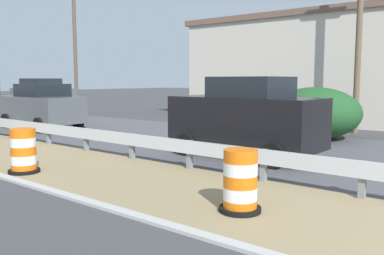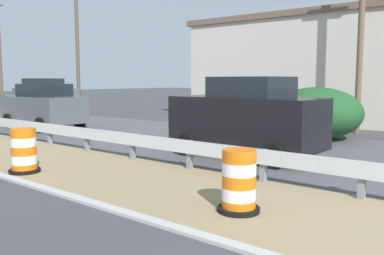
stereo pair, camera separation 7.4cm
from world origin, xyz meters
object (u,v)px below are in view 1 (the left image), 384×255
Objects in this scene: car_lead_far_lane at (246,117)px; utility_pole_mid at (75,41)px; traffic_barrel_nearest at (240,184)px; car_lead_near_lane at (41,106)px; car_distant_a at (43,98)px; utility_pole_near at (359,34)px; traffic_barrel_close at (23,153)px.

utility_pole_mid is (7.38, 18.13, 3.64)m from car_lead_far_lane.
car_lead_near_lane is at bearing 71.33° from traffic_barrel_nearest.
car_distant_a is 0.45× the size of utility_pole_mid.
car_lead_far_lane is at bearing 174.54° from utility_pole_near.
car_lead_near_lane is at bearing -134.16° from utility_pole_mid.
utility_pole_mid is (7.18, 7.40, 3.76)m from car_lead_near_lane.
utility_pole_mid is at bearing -21.29° from car_lead_far_lane.
utility_pole_near is (4.07, -16.31, 2.85)m from car_distant_a.
traffic_barrel_close is at bearing 163.35° from utility_pole_near.
traffic_barrel_nearest is at bearing -119.46° from utility_pole_mid.
traffic_barrel_close is 0.25× the size of car_distant_a.
traffic_barrel_nearest is 5.55m from traffic_barrel_close.
utility_pole_near is (12.32, -3.68, 3.50)m from traffic_barrel_close.
car_distant_a reaches higher than traffic_barrel_nearest.
traffic_barrel_close is at bearing -129.25° from utility_pole_mid.
car_lead_near_lane reaches higher than traffic_barrel_nearest.
car_distant_a is 0.55× the size of utility_pole_near.
car_lead_near_lane is at bearing -32.63° from car_distant_a.
car_lead_far_lane is (4.28, 2.52, 0.65)m from traffic_barrel_nearest.
utility_pole_mid is at bearing 60.54° from traffic_barrel_nearest.
utility_pole_mid is at bearing 120.97° from car_distant_a.
traffic_barrel_close is at bearing -33.64° from car_distant_a.
traffic_barrel_close is 9.34m from car_lead_near_lane.
utility_pole_near is (7.14, -11.43, 2.97)m from car_lead_near_lane.
traffic_barrel_close is 5.86m from car_lead_far_lane.
car_distant_a is at bearing -148.57° from utility_pole_mid.
car_distant_a is (3.07, 4.88, 0.12)m from car_lead_near_lane.
utility_pole_mid is (11.66, 20.65, 4.29)m from traffic_barrel_nearest.
car_distant_a is 17.05m from utility_pole_near.
traffic_barrel_close is at bearing 59.99° from car_lead_far_lane.
car_lead_near_lane is 1.05× the size of car_lead_far_lane.
car_lead_far_lane is (-0.19, -10.73, 0.12)m from car_lead_near_lane.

